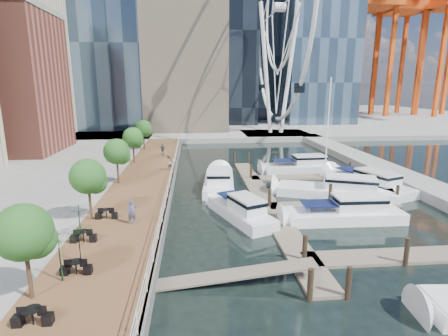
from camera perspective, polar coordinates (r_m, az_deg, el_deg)
ground at (r=24.11m, az=4.44°, el=-13.11°), size 520.00×520.00×0.00m
boardwalk at (r=38.05m, az=-12.92°, el=-2.66°), size 6.00×60.00×1.00m
seawall at (r=37.76m, az=-8.40°, el=-2.59°), size 0.25×60.00×1.00m
land_far at (r=123.77m, az=-3.46°, el=8.42°), size 200.00×114.00×1.00m
breakwater at (r=48.71m, az=24.15°, el=-0.05°), size 4.00×60.00×1.00m
pier at (r=76.10m, az=8.40°, el=5.34°), size 14.00×12.00×1.00m
railing at (r=37.50m, az=-8.61°, el=-1.08°), size 0.10×60.00×1.05m
floating_docks at (r=34.91m, az=14.72°, el=-4.21°), size 16.00×34.00×2.60m
ferris_wheel at (r=76.95m, az=9.09°, el=24.44°), size 5.80×45.60×47.80m
port_cranes at (r=137.36m, az=27.26°, el=15.65°), size 40.00×52.00×38.00m
street_trees at (r=36.67m, az=-17.14°, el=2.57°), size 2.60×42.60×4.60m
cafe_tables at (r=22.42m, az=-22.44°, el=-12.36°), size 2.50×13.70×0.74m
yacht_foreground at (r=30.31m, az=18.95°, el=-8.17°), size 10.39×2.98×2.15m
pedestrian_near at (r=26.05m, az=-14.79°, el=-6.97°), size 0.70×0.52×1.76m
pedestrian_mid at (r=41.70m, az=-9.07°, el=0.92°), size 1.13×1.15×1.87m
pedestrian_far at (r=51.02m, az=-9.98°, el=3.03°), size 1.09×0.83×1.72m
moored_yachts at (r=36.22m, az=15.78°, el=-4.46°), size 21.13×32.46×11.50m
cafe_seating at (r=21.59m, az=-23.69°, el=-10.97°), size 3.85×8.30×2.70m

